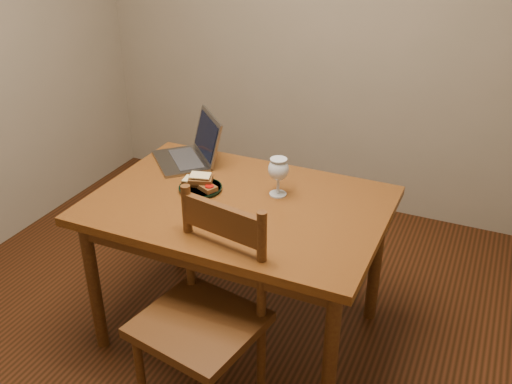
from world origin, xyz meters
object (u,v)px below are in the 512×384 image
at_px(plate, 200,188).
at_px(milk_glass, 278,177).
at_px(chair, 203,309).
at_px(laptop, 193,149).
at_px(table, 239,218).

relative_size(plate, milk_glass, 1.10).
xyz_separation_m(plate, milk_glass, (0.34, 0.11, 0.08)).
bearing_deg(chair, laptop, 131.49).
distance_m(chair, plate, 0.62).
relative_size(table, chair, 2.52).
bearing_deg(plate, laptop, 125.17).
height_order(milk_glass, laptop, laptop).
distance_m(table, milk_glass, 0.26).
distance_m(table, chair, 0.51).
distance_m(plate, milk_glass, 0.37).
relative_size(chair, laptop, 1.18).
xyz_separation_m(table, milk_glass, (0.14, 0.13, 0.18)).
bearing_deg(chair, plate, 129.22).
xyz_separation_m(chair, laptop, (-0.47, 0.78, 0.28)).
bearing_deg(table, laptop, 143.20).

